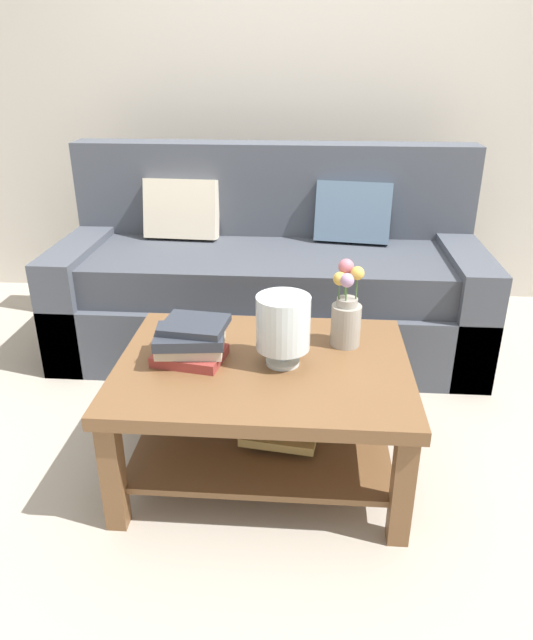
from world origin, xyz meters
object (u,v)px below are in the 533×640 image
glass_hurricane_vase (283,324)px  flower_pitcher (346,313)px  coffee_table (265,394)px  book_stack_main (191,341)px  couch (270,281)px

glass_hurricane_vase → flower_pitcher: size_ratio=0.78×
coffee_table → book_stack_main: bearing=179.4°
coffee_table → glass_hurricane_vase: 0.30m
glass_hurricane_vase → flower_pitcher: bearing=36.9°
glass_hurricane_vase → book_stack_main: bearing=178.5°
coffee_table → couch: bearing=93.1°
couch → glass_hurricane_vase: size_ratio=8.48×
book_stack_main → flower_pitcher: 0.59m
glass_hurricane_vase → flower_pitcher: 0.29m
flower_pitcher → book_stack_main: bearing=-163.8°
glass_hurricane_vase → flower_pitcher: (0.23, 0.17, -0.03)m
glass_hurricane_vase → couch: bearing=96.4°
glass_hurricane_vase → coffee_table: bearing=174.8°
glass_hurricane_vase → flower_pitcher: flower_pitcher is taller
coffee_table → flower_pitcher: size_ratio=3.19×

